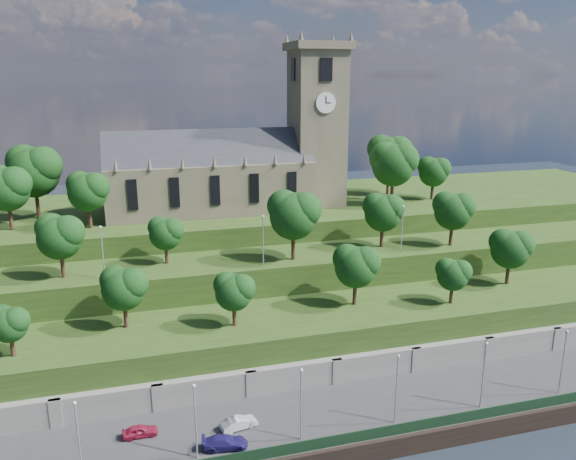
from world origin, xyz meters
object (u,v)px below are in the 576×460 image
object	(u,v)px
car_left	(140,431)
car_right	(225,442)
church	(239,163)
car_middle	(239,423)

from	to	relation	value
car_left	car_right	world-z (taller)	car_right
church	car_right	distance (m)	48.28
car_middle	car_left	bearing A→B (deg)	69.58
car_left	car_right	distance (m)	8.70
car_middle	car_right	xyz separation A→B (m)	(-1.86, -2.69, 0.02)
car_left	car_right	size ratio (longest dim) A/B	0.79
car_right	church	bearing A→B (deg)	-3.97
church	car_middle	distance (m)	45.55
car_middle	car_right	bearing A→B (deg)	133.34
car_right	car_left	bearing A→B (deg)	71.22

